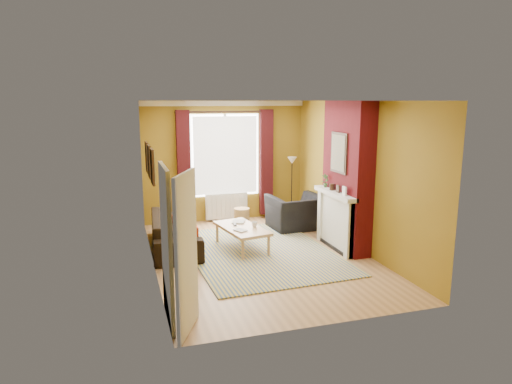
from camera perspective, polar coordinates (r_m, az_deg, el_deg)
ground at (r=8.46m, az=0.50°, el=-7.98°), size 5.50×5.50×0.00m
room_walls at (r=8.57m, az=4.03°, el=1.82°), size 3.82×5.54×2.83m
striped_rug at (r=8.66m, az=0.47°, el=-7.45°), size 2.73×3.67×0.02m
sofa at (r=8.95m, az=-10.06°, el=-4.88°), size 1.01×2.27×0.65m
armchair at (r=10.14m, az=5.04°, el=-2.55°), size 1.22×1.09×0.74m
coffee_table at (r=8.73m, az=-1.79°, el=-4.68°), size 0.88×1.41×0.44m
wicker_stool at (r=10.23m, az=-1.80°, el=-3.26°), size 0.46×0.46×0.44m
floor_lamp at (r=10.88m, az=4.51°, el=2.74°), size 0.24×0.24×1.49m
book_a at (r=8.40m, az=-2.40°, el=-4.93°), size 0.26×0.29×0.02m
book_b at (r=9.08m, az=-2.90°, el=-3.67°), size 0.35×0.39×0.02m
mug at (r=8.68m, az=-0.19°, el=-4.10°), size 0.13×0.13×0.10m
tv_remote at (r=8.84m, az=-2.67°, el=-4.09°), size 0.07×0.17×0.02m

